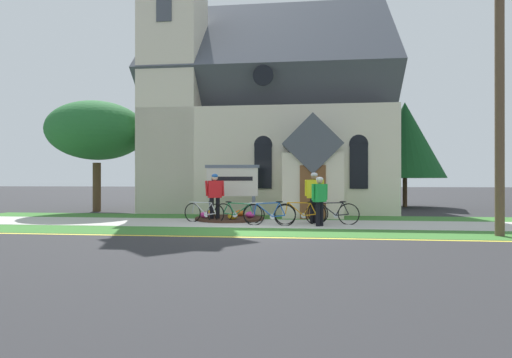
{
  "coord_description": "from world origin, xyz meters",
  "views": [
    {
      "loc": [
        1.74,
        -11.9,
        1.54
      ],
      "look_at": [
        0.01,
        3.63,
        1.56
      ],
      "focal_mm": 28.17,
      "sensor_mm": 36.0,
      "label": 1
    }
  ],
  "objects_px": {
    "bicycle_red": "(270,214)",
    "cyclist_in_green_jersey": "(320,198)",
    "bicycle_blue": "(238,213)",
    "bicycle_green": "(301,213)",
    "bicycle_silver": "(204,212)",
    "bicycle_orange": "(333,213)",
    "cyclist_in_yellow_jersey": "(215,193)",
    "utility_pole": "(496,51)",
    "church_sign": "(232,183)",
    "cyclist_in_orange_jersey": "(314,193)",
    "roadside_conifer": "(405,140)",
    "yard_deciduous_tree": "(97,131)"
  },
  "relations": [
    {
      "from": "bicycle_green",
      "to": "yard_deciduous_tree",
      "type": "distance_m",
      "value": 11.38
    },
    {
      "from": "church_sign",
      "to": "cyclist_in_yellow_jersey",
      "type": "xyz_separation_m",
      "value": [
        -0.45,
        -1.17,
        -0.38
      ]
    },
    {
      "from": "roadside_conifer",
      "to": "yard_deciduous_tree",
      "type": "xyz_separation_m",
      "value": [
        -15.64,
        -4.87,
        0.13
      ]
    },
    {
      "from": "cyclist_in_orange_jersey",
      "to": "yard_deciduous_tree",
      "type": "height_order",
      "value": "yard_deciduous_tree"
    },
    {
      "from": "bicycle_green",
      "to": "utility_pole",
      "type": "height_order",
      "value": "utility_pole"
    },
    {
      "from": "bicycle_green",
      "to": "bicycle_blue",
      "type": "bearing_deg",
      "value": 174.06
    },
    {
      "from": "roadside_conifer",
      "to": "cyclist_in_yellow_jersey",
      "type": "bearing_deg",
      "value": -135.72
    },
    {
      "from": "cyclist_in_orange_jersey",
      "to": "utility_pole",
      "type": "xyz_separation_m",
      "value": [
        4.84,
        -2.61,
        4.0
      ]
    },
    {
      "from": "utility_pole",
      "to": "bicycle_silver",
      "type": "bearing_deg",
      "value": 164.26
    },
    {
      "from": "bicycle_red",
      "to": "cyclist_in_green_jersey",
      "type": "distance_m",
      "value": 1.75
    },
    {
      "from": "cyclist_in_green_jersey",
      "to": "bicycle_silver",
      "type": "bearing_deg",
      "value": 169.53
    },
    {
      "from": "bicycle_blue",
      "to": "utility_pole",
      "type": "xyz_separation_m",
      "value": [
        7.54,
        -2.48,
        4.7
      ]
    },
    {
      "from": "cyclist_in_yellow_jersey",
      "to": "bicycle_silver",
      "type": "bearing_deg",
      "value": -122.38
    },
    {
      "from": "bicycle_blue",
      "to": "utility_pole",
      "type": "relative_size",
      "value": 0.19
    },
    {
      "from": "church_sign",
      "to": "bicycle_blue",
      "type": "distance_m",
      "value": 1.99
    },
    {
      "from": "church_sign",
      "to": "yard_deciduous_tree",
      "type": "bearing_deg",
      "value": 159.12
    },
    {
      "from": "cyclist_in_green_jersey",
      "to": "yard_deciduous_tree",
      "type": "height_order",
      "value": "yard_deciduous_tree"
    },
    {
      "from": "cyclist_in_orange_jersey",
      "to": "bicycle_silver",
      "type": "bearing_deg",
      "value": -177.97
    },
    {
      "from": "bicycle_silver",
      "to": "bicycle_orange",
      "type": "bearing_deg",
      "value": 0.15
    },
    {
      "from": "cyclist_in_yellow_jersey",
      "to": "utility_pole",
      "type": "bearing_deg",
      "value": -19.07
    },
    {
      "from": "bicycle_green",
      "to": "bicycle_orange",
      "type": "bearing_deg",
      "value": 11.97
    },
    {
      "from": "bicycle_blue",
      "to": "bicycle_silver",
      "type": "xyz_separation_m",
      "value": [
        -1.22,
        -0.01,
        0.0
      ]
    },
    {
      "from": "bicycle_blue",
      "to": "bicycle_silver",
      "type": "distance_m",
      "value": 1.22
    },
    {
      "from": "bicycle_blue",
      "to": "bicycle_green",
      "type": "height_order",
      "value": "bicycle_green"
    },
    {
      "from": "cyclist_in_orange_jersey",
      "to": "roadside_conifer",
      "type": "xyz_separation_m",
      "value": [
        5.35,
        9.07,
        2.69
      ]
    },
    {
      "from": "bicycle_silver",
      "to": "cyclist_in_yellow_jersey",
      "type": "xyz_separation_m",
      "value": [
        0.29,
        0.46,
        0.67
      ]
    },
    {
      "from": "bicycle_green",
      "to": "utility_pole",
      "type": "distance_m",
      "value": 7.42
    },
    {
      "from": "cyclist_in_orange_jersey",
      "to": "yard_deciduous_tree",
      "type": "bearing_deg",
      "value": 157.78
    },
    {
      "from": "bicycle_orange",
      "to": "bicycle_green",
      "type": "relative_size",
      "value": 0.98
    },
    {
      "from": "church_sign",
      "to": "cyclist_in_orange_jersey",
      "type": "relative_size",
      "value": 1.21
    },
    {
      "from": "church_sign",
      "to": "utility_pole",
      "type": "relative_size",
      "value": 0.24
    },
    {
      "from": "cyclist_in_orange_jersey",
      "to": "cyclist_in_green_jersey",
      "type": "bearing_deg",
      "value": -80.74
    },
    {
      "from": "bicycle_blue",
      "to": "bicycle_green",
      "type": "distance_m",
      "value": 2.24
    },
    {
      "from": "cyclist_in_orange_jersey",
      "to": "bicycle_orange",
      "type": "bearing_deg",
      "value": -11.12
    },
    {
      "from": "yard_deciduous_tree",
      "to": "bicycle_blue",
      "type": "bearing_deg",
      "value": -29.74
    },
    {
      "from": "cyclist_in_orange_jersey",
      "to": "roadside_conifer",
      "type": "bearing_deg",
      "value": 59.49
    },
    {
      "from": "bicycle_blue",
      "to": "utility_pole",
      "type": "distance_m",
      "value": 9.22
    },
    {
      "from": "bicycle_red",
      "to": "yard_deciduous_tree",
      "type": "bearing_deg",
      "value": 150.23
    },
    {
      "from": "bicycle_blue",
      "to": "bicycle_silver",
      "type": "relative_size",
      "value": 1.11
    },
    {
      "from": "bicycle_red",
      "to": "utility_pole",
      "type": "distance_m",
      "value": 8.09
    },
    {
      "from": "church_sign",
      "to": "cyclist_in_yellow_jersey",
      "type": "height_order",
      "value": "church_sign"
    },
    {
      "from": "bicycle_orange",
      "to": "cyclist_in_green_jersey",
      "type": "relative_size",
      "value": 1.07
    },
    {
      "from": "bicycle_silver",
      "to": "roadside_conifer",
      "type": "xyz_separation_m",
      "value": [
        9.27,
        9.21,
        3.39
      ]
    },
    {
      "from": "bicycle_red",
      "to": "roadside_conifer",
      "type": "height_order",
      "value": "roadside_conifer"
    },
    {
      "from": "bicycle_red",
      "to": "yard_deciduous_tree",
      "type": "relative_size",
      "value": 0.33
    },
    {
      "from": "bicycle_red",
      "to": "roadside_conifer",
      "type": "distance_m",
      "value": 12.5
    },
    {
      "from": "utility_pole",
      "to": "cyclist_in_orange_jersey",
      "type": "bearing_deg",
      "value": 151.68
    },
    {
      "from": "roadside_conifer",
      "to": "yard_deciduous_tree",
      "type": "relative_size",
      "value": 1.11
    },
    {
      "from": "church_sign",
      "to": "bicycle_orange",
      "type": "height_order",
      "value": "church_sign"
    },
    {
      "from": "roadside_conifer",
      "to": "yard_deciduous_tree",
      "type": "distance_m",
      "value": 16.38
    }
  ]
}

